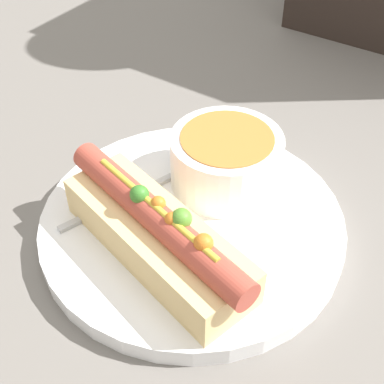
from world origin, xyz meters
name	(u,v)px	position (x,y,z in m)	size (l,w,h in m)	color
ground_plane	(192,231)	(0.00, 0.00, 0.00)	(4.00, 4.00, 0.00)	slate
dinner_plate	(192,224)	(0.00, 0.00, 0.01)	(0.26, 0.26, 0.02)	white
hot_dog	(161,235)	(0.00, -0.05, 0.04)	(0.19, 0.10, 0.06)	#E5C17F
soup_bowl	(227,158)	(0.00, 0.05, 0.04)	(0.10, 0.10, 0.05)	white
spoon	(187,168)	(-0.04, 0.05, 0.02)	(0.08, 0.17, 0.01)	#B7B7BC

